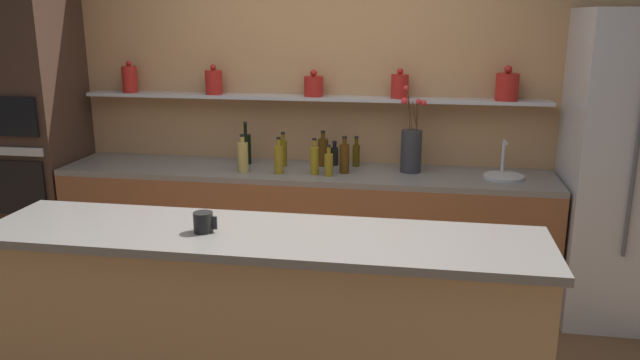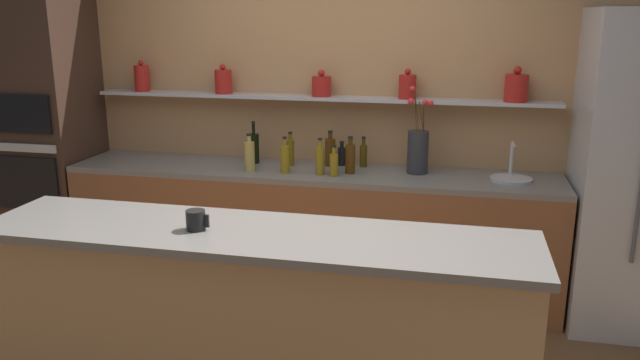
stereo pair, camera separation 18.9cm
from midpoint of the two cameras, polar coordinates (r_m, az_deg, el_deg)
name	(u,v)px [view 1 (the left image)]	position (r m, az deg, el deg)	size (l,w,h in m)	color
back_wall_unit	(328,110)	(4.70, -0.47, 6.45)	(5.20, 0.28, 2.60)	tan
back_counter_unit	(304,231)	(4.59, -2.67, -4.66)	(3.51, 0.62, 0.92)	brown
island_counter	(263,332)	(3.11, -6.98, -13.62)	(2.63, 0.61, 1.02)	tan
oven_tower	(30,137)	(5.29, -25.96, 3.57)	(0.71, 0.64, 2.19)	#3D281E
flower_vase	(411,149)	(4.39, 7.12, 2.84)	(0.17, 0.15, 0.61)	#2D2D33
sink_fixture	(504,174)	(4.38, 15.26, 0.52)	(0.27, 0.27, 0.25)	#B7B7BC
bottle_oil_0	(314,160)	(4.30, -1.78, 1.85)	(0.06, 0.06, 0.26)	olive
bottle_wine_1	(246,148)	(4.66, -7.95, 2.88)	(0.08, 0.08, 0.31)	black
bottle_spirit_2	(243,157)	(4.41, -8.29, 2.13)	(0.07, 0.07, 0.27)	tan
bottle_oil_3	(279,159)	(4.35, -5.03, 1.94)	(0.06, 0.06, 0.26)	olive
bottle_spirit_4	(323,151)	(4.55, -0.91, 2.62)	(0.08, 0.08, 0.26)	#4C2D0C
bottle_spirit_5	(344,158)	(4.34, 1.00, 2.04)	(0.07, 0.07, 0.26)	#4C2D0C
bottle_oil_6	(283,152)	(4.56, -4.57, 2.55)	(0.05, 0.05, 0.25)	brown
bottle_oil_7	(329,164)	(4.27, -0.47, 1.49)	(0.06, 0.06, 0.22)	olive
bottle_sauce_8	(334,155)	(4.58, 0.15, 2.27)	(0.06, 0.06, 0.18)	black
bottle_oil_9	(356,154)	(4.54, 2.14, 2.37)	(0.05, 0.05, 0.22)	#47380A
coffee_mug	(204,222)	(2.94, -12.43, -3.80)	(0.11, 0.09, 0.09)	black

